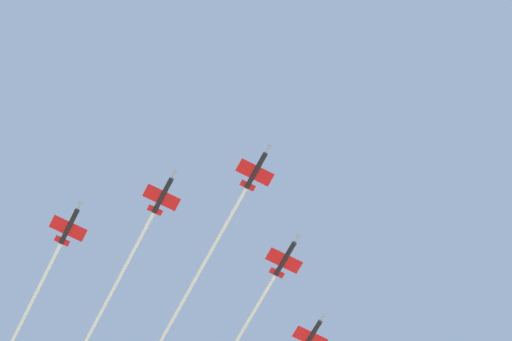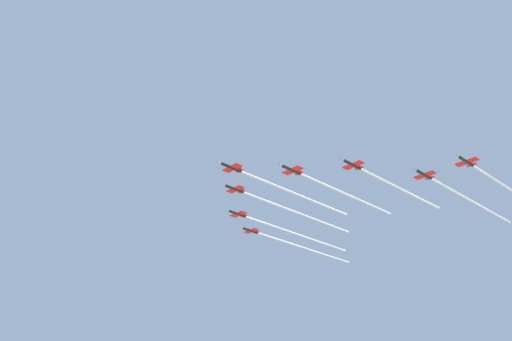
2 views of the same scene
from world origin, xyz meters
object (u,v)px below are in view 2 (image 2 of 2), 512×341
Objects in this scene: jet_center_rear at (459,194)px; jet_starboard_outer at (281,229)px; jet_port_outer at (385,181)px; jet_port_inner at (329,187)px; jet_port_trail at (290,243)px; jet_lead at (277,186)px; jet_starboard_trail at (492,178)px; jet_starboard_inner at (281,206)px.

jet_starboard_outer is at bearing 15.17° from jet_center_rear.
jet_port_outer is 0.85× the size of jet_center_rear.
jet_port_trail is (-8.84, 71.38, 2.34)m from jet_port_inner.
jet_lead is 39.40m from jet_port_outer.
jet_port_outer reaches higher than jet_lead.
jet_port_outer reaches higher than jet_starboard_outer.
jet_lead reaches higher than jet_starboard_trail.
jet_starboard_inner is 79.63m from jet_starboard_trail.
jet_starboard_outer is at bearing -6.13° from jet_port_outer.
jet_starboard_outer reaches higher than jet_center_rear.
jet_port_inner is 71.96m from jet_port_trail.
jet_lead is 69.73m from jet_port_trail.
jet_port_trail reaches higher than jet_port_inner.
jet_starboard_inner is at bearing 23.08° from jet_starboard_trail.
jet_port_trail is (10.20, 68.97, 1.16)m from jet_lead.
jet_port_trail is at bearing -1.07° from jet_center_rear.
jet_starboard_inner is 47.07m from jet_port_trail.
jet_starboard_trail is (75.34, -10.40, -0.67)m from jet_lead.
jet_starboard_inner is 1.20× the size of jet_port_outer.
jet_starboard_outer is at bearing -24.72° from jet_port_inner.
jet_center_rear is (65.54, -19.39, -2.34)m from jet_starboard_inner.
jet_port_outer is 30.02m from jet_center_rear.
jet_starboard_inner is at bearing 11.65° from jet_port_outer.
jet_starboard_inner is 1.24× the size of jet_starboard_trail.
jet_port_inner is at bearing 39.40° from jet_starboard_trail.
jet_center_rear reaches higher than jet_port_inner.
jet_starboard_trail is at bearing 176.86° from jet_port_trail.
jet_starboard_inner reaches higher than jet_lead.
jet_port_outer is 78.33m from jet_port_trail.
jet_lead is 0.91× the size of jet_starboard_outer.
jet_starboard_trail reaches higher than jet_starboard_outer.
jet_starboard_inner reaches higher than jet_starboard_trail.
jet_starboard_inner reaches higher than jet_center_rear.
jet_center_rear is 1.21× the size of jet_starboard_trail.
jet_starboard_inner reaches higher than jet_port_inner.
jet_center_rear is at bearing -129.93° from jet_lead.
jet_center_rear is (49.33, 5.50, 0.01)m from jet_port_inner.
jet_starboard_outer is 75.87m from jet_center_rear.
jet_lead is at bearing 50.07° from jet_center_rear.
jet_starboard_outer is 1.04× the size of jet_center_rear.
jet_starboard_inner is at bearing -9.45° from jet_port_inner.
jet_port_inner is at bearing -139.71° from jet_lead.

